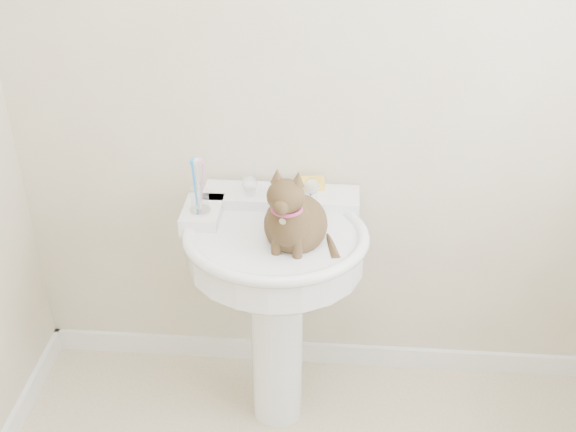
# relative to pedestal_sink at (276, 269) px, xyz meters

# --- Properties ---
(wall_back) EXTENTS (2.20, 0.00, 2.50)m
(wall_back) POSITION_rel_pedestal_sink_xyz_m (0.16, 0.29, 0.59)
(wall_back) COLOR beige
(wall_back) RESTS_ON ground
(baseboard_back) EXTENTS (2.20, 0.02, 0.09)m
(baseboard_back) POSITION_rel_pedestal_sink_xyz_m (0.16, 0.28, -0.61)
(baseboard_back) COLOR white
(baseboard_back) RESTS_ON floor
(pedestal_sink) EXTENTS (0.61, 0.60, 0.84)m
(pedestal_sink) POSITION_rel_pedestal_sink_xyz_m (0.00, 0.00, 0.00)
(pedestal_sink) COLOR white
(pedestal_sink) RESTS_ON floor
(faucet) EXTENTS (0.28, 0.12, 0.14)m
(faucet) POSITION_rel_pedestal_sink_xyz_m (0.00, 0.15, 0.22)
(faucet) COLOR silver
(faucet) RESTS_ON pedestal_sink
(soap_bar) EXTENTS (0.10, 0.07, 0.03)m
(soap_bar) POSITION_rel_pedestal_sink_xyz_m (0.10, 0.24, 0.19)
(soap_bar) COLOR gold
(soap_bar) RESTS_ON pedestal_sink
(toothbrush_cup) EXTENTS (0.07, 0.07, 0.19)m
(toothbrush_cup) POSITION_rel_pedestal_sink_xyz_m (-0.25, 0.05, 0.23)
(toothbrush_cup) COLOR silver
(toothbrush_cup) RESTS_ON pedestal_sink
(cat) EXTENTS (0.22, 0.27, 0.40)m
(cat) POSITION_rel_pedestal_sink_xyz_m (0.06, -0.05, 0.22)
(cat) COLOR #48391D
(cat) RESTS_ON pedestal_sink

